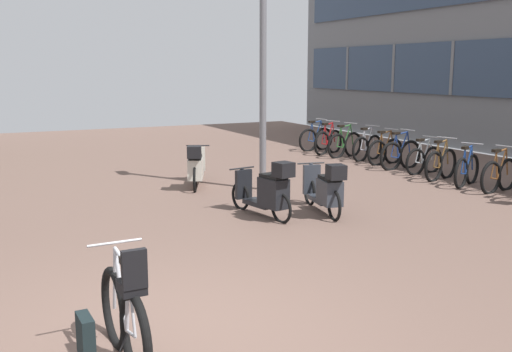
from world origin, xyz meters
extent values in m
cube|color=slate|center=(12.15, 9.11, 2.51)|extent=(0.10, 0.12, 1.67)
cube|color=slate|center=(12.15, 11.96, 2.51)|extent=(0.10, 0.12, 1.67)
cube|color=slate|center=(12.15, 14.80, 2.51)|extent=(0.10, 0.12, 1.67)
torus|color=black|center=(-0.61, -0.58, 0.34)|extent=(0.10, 0.76, 0.76)
torus|color=black|center=(-0.63, 0.09, 0.34)|extent=(0.10, 0.76, 0.76)
cylinder|color=#B3B4BA|center=(-0.63, -0.18, 0.62)|extent=(0.05, 0.32, 0.67)
cylinder|color=#B3B4BA|center=(-0.62, -0.38, 0.59)|extent=(0.04, 0.14, 0.61)
cylinder|color=#B3B4BA|center=(-0.62, -0.23, 0.92)|extent=(0.05, 0.40, 0.09)
cylinder|color=#B3B4BA|center=(-0.62, -0.45, 0.32)|extent=(0.04, 0.26, 0.08)
cylinder|color=#B3B4BA|center=(-0.62, -0.50, 0.62)|extent=(0.03, 0.17, 0.56)
cylinder|color=#B3B4BA|center=(-0.63, 0.03, 0.64)|extent=(0.03, 0.15, 0.61)
cube|color=black|center=(-0.62, -0.43, 0.93)|extent=(0.10, 0.22, 0.06)
cylinder|color=#ADADB2|center=(-0.63, -0.03, 0.99)|extent=(0.48, 0.04, 0.02)
cube|color=black|center=(-0.62, -0.53, 0.76)|extent=(0.21, 0.25, 0.10)
cube|color=black|center=(-0.61, -0.63, 0.94)|extent=(0.20, 0.07, 0.32)
cube|color=black|center=(-1.00, -0.54, 0.41)|extent=(0.11, 0.28, 0.34)
cylinder|color=black|center=(-0.71, -0.40, 0.15)|extent=(0.19, 0.10, 0.30)
torus|color=black|center=(7.72, 3.37, 0.32)|extent=(0.71, 0.20, 0.71)
torus|color=black|center=(8.32, 3.48, 0.32)|extent=(0.71, 0.20, 0.71)
cylinder|color=brown|center=(8.08, 3.43, 0.57)|extent=(0.30, 0.09, 0.62)
cylinder|color=brown|center=(7.90, 3.40, 0.55)|extent=(0.14, 0.06, 0.56)
cylinder|color=brown|center=(8.03, 3.42, 0.85)|extent=(0.37, 0.10, 0.08)
cylinder|color=brown|center=(7.83, 3.39, 0.29)|extent=(0.24, 0.07, 0.08)
cylinder|color=brown|center=(7.78, 3.38, 0.57)|extent=(0.16, 0.05, 0.52)
cylinder|color=brown|center=(8.26, 3.47, 0.60)|extent=(0.14, 0.06, 0.56)
cube|color=black|center=(7.85, 3.39, 0.87)|extent=(0.23, 0.13, 0.06)
cylinder|color=#ADADB2|center=(8.21, 3.46, 0.92)|extent=(0.11, 0.48, 0.02)
torus|color=black|center=(7.62, 4.07, 0.31)|extent=(0.66, 0.33, 0.68)
torus|color=black|center=(8.20, 4.32, 0.31)|extent=(0.66, 0.33, 0.68)
cylinder|color=navy|center=(7.97, 4.22, 0.56)|extent=(0.30, 0.16, 0.60)
cylinder|color=navy|center=(7.79, 4.15, 0.53)|extent=(0.14, 0.09, 0.55)
cylinder|color=navy|center=(7.92, 4.20, 0.83)|extent=(0.37, 0.19, 0.08)
cylinder|color=navy|center=(7.73, 4.12, 0.29)|extent=(0.24, 0.12, 0.07)
cylinder|color=navy|center=(7.68, 4.10, 0.56)|extent=(0.16, 0.09, 0.50)
cylinder|color=navy|center=(8.15, 4.30, 0.58)|extent=(0.14, 0.09, 0.55)
cube|color=black|center=(7.75, 4.13, 0.84)|extent=(0.24, 0.17, 0.06)
cylinder|color=#ADADB2|center=(8.10, 4.28, 0.90)|extent=(0.21, 0.45, 0.02)
torus|color=black|center=(7.61, 4.88, 0.33)|extent=(0.71, 0.28, 0.72)
torus|color=black|center=(8.20, 5.06, 0.33)|extent=(0.71, 0.28, 0.72)
cylinder|color=brown|center=(7.97, 4.99, 0.59)|extent=(0.30, 0.12, 0.63)
cylinder|color=brown|center=(7.79, 4.94, 0.56)|extent=(0.14, 0.07, 0.58)
cylinder|color=brown|center=(7.92, 4.98, 0.87)|extent=(0.37, 0.14, 0.08)
cylinder|color=brown|center=(7.72, 4.92, 0.30)|extent=(0.24, 0.10, 0.08)
cylinder|color=brown|center=(7.67, 4.90, 0.59)|extent=(0.16, 0.07, 0.53)
cylinder|color=brown|center=(8.15, 5.05, 0.61)|extent=(0.14, 0.07, 0.58)
cube|color=black|center=(7.74, 4.92, 0.89)|extent=(0.24, 0.15, 0.06)
cylinder|color=#ADADB2|center=(8.10, 5.03, 0.94)|extent=(0.16, 0.47, 0.02)
torus|color=black|center=(7.81, 5.71, 0.30)|extent=(0.68, 0.16, 0.67)
torus|color=black|center=(8.41, 5.79, 0.30)|extent=(0.68, 0.16, 0.67)
cylinder|color=#AFB6BB|center=(8.17, 5.76, 0.55)|extent=(0.30, 0.08, 0.59)
cylinder|color=#AFB6BB|center=(7.99, 5.73, 0.52)|extent=(0.14, 0.05, 0.54)
cylinder|color=#AFB6BB|center=(8.12, 5.75, 0.81)|extent=(0.37, 0.09, 0.08)
cylinder|color=#AFB6BB|center=(7.92, 5.72, 0.28)|extent=(0.24, 0.06, 0.07)
cylinder|color=#AFB6BB|center=(7.87, 5.72, 0.55)|extent=(0.16, 0.05, 0.49)
cylinder|color=#AFB6BB|center=(8.35, 5.78, 0.57)|extent=(0.14, 0.05, 0.54)
cube|color=black|center=(7.94, 5.72, 0.83)|extent=(0.23, 0.12, 0.06)
cylinder|color=#ADADB2|center=(8.30, 5.77, 0.88)|extent=(0.09, 0.48, 0.02)
torus|color=black|center=(7.71, 6.49, 0.34)|extent=(0.75, 0.15, 0.75)
torus|color=black|center=(8.37, 6.56, 0.34)|extent=(0.75, 0.15, 0.75)
cylinder|color=navy|center=(8.10, 6.53, 0.61)|extent=(0.33, 0.07, 0.66)
cylinder|color=navy|center=(7.90, 6.51, 0.58)|extent=(0.15, 0.05, 0.60)
cylinder|color=navy|center=(8.05, 6.52, 0.90)|extent=(0.41, 0.08, 0.09)
cylinder|color=navy|center=(7.83, 6.50, 0.31)|extent=(0.26, 0.06, 0.08)
cylinder|color=navy|center=(7.78, 6.50, 0.61)|extent=(0.17, 0.04, 0.55)
cylinder|color=navy|center=(8.31, 6.55, 0.63)|extent=(0.15, 0.05, 0.60)
cube|color=black|center=(7.85, 6.50, 0.92)|extent=(0.23, 0.11, 0.06)
cylinder|color=#ADADB2|center=(8.25, 6.55, 0.98)|extent=(0.07, 0.48, 0.02)
torus|color=black|center=(7.87, 7.25, 0.32)|extent=(0.71, 0.18, 0.71)
torus|color=black|center=(8.48, 7.35, 0.32)|extent=(0.71, 0.18, 0.71)
cylinder|color=brown|center=(8.23, 7.31, 0.57)|extent=(0.31, 0.08, 0.62)
cylinder|color=brown|center=(8.05, 7.28, 0.55)|extent=(0.14, 0.06, 0.56)
cylinder|color=brown|center=(8.19, 7.30, 0.85)|extent=(0.38, 0.09, 0.08)
cylinder|color=brown|center=(7.98, 7.27, 0.29)|extent=(0.24, 0.07, 0.08)
cylinder|color=brown|center=(7.94, 7.26, 0.57)|extent=(0.16, 0.05, 0.52)
cylinder|color=brown|center=(8.42, 7.34, 0.60)|extent=(0.14, 0.05, 0.56)
cube|color=black|center=(8.00, 7.27, 0.87)|extent=(0.23, 0.12, 0.06)
cylinder|color=#ADADB2|center=(8.37, 7.33, 0.93)|extent=(0.10, 0.48, 0.02)
torus|color=black|center=(7.87, 7.98, 0.32)|extent=(0.71, 0.28, 0.72)
torus|color=black|center=(8.47, 8.16, 0.32)|extent=(0.71, 0.28, 0.72)
cylinder|color=#B0B1BB|center=(8.23, 8.09, 0.58)|extent=(0.30, 0.12, 0.63)
cylinder|color=#B0B1BB|center=(8.05, 8.04, 0.56)|extent=(0.14, 0.07, 0.57)
cylinder|color=#B0B1BB|center=(8.18, 8.08, 0.87)|extent=(0.37, 0.14, 0.08)
cylinder|color=#B0B1BB|center=(7.99, 8.02, 0.30)|extent=(0.24, 0.10, 0.08)
cylinder|color=#B0B1BB|center=(7.94, 8.00, 0.58)|extent=(0.16, 0.07, 0.53)
cylinder|color=#B0B1BB|center=(8.41, 8.15, 0.61)|extent=(0.14, 0.07, 0.57)
cube|color=black|center=(8.00, 8.02, 0.88)|extent=(0.24, 0.15, 0.06)
cylinder|color=#ADADB2|center=(8.36, 8.13, 0.94)|extent=(0.16, 0.47, 0.02)
torus|color=black|center=(7.63, 8.77, 0.33)|extent=(0.73, 0.24, 0.74)
torus|color=black|center=(8.29, 8.93, 0.33)|extent=(0.73, 0.24, 0.74)
cylinder|color=#2D682F|center=(8.03, 8.86, 0.60)|extent=(0.33, 0.11, 0.65)
cylinder|color=#2D682F|center=(7.83, 8.82, 0.57)|extent=(0.15, 0.07, 0.59)
cylinder|color=#2D682F|center=(7.97, 8.85, 0.89)|extent=(0.41, 0.13, 0.09)
cylinder|color=#2D682F|center=(7.75, 8.80, 0.31)|extent=(0.26, 0.09, 0.08)
cylinder|color=#2D682F|center=(7.70, 8.79, 0.60)|extent=(0.17, 0.06, 0.54)
cylinder|color=#2D682F|center=(8.23, 8.91, 0.62)|extent=(0.16, 0.06, 0.59)
cube|color=black|center=(7.77, 8.81, 0.90)|extent=(0.23, 0.14, 0.06)
cylinder|color=#ADADB2|center=(8.17, 8.90, 0.96)|extent=(0.13, 0.47, 0.02)
torus|color=black|center=(7.60, 9.51, 0.33)|extent=(0.71, 0.34, 0.73)
torus|color=black|center=(8.20, 9.74, 0.33)|extent=(0.71, 0.34, 0.73)
cylinder|color=maroon|center=(7.96, 9.65, 0.60)|extent=(0.31, 0.15, 0.64)
cylinder|color=maroon|center=(7.78, 9.58, 0.57)|extent=(0.14, 0.08, 0.58)
cylinder|color=maroon|center=(7.91, 9.63, 0.88)|extent=(0.38, 0.18, 0.09)
cylinder|color=maroon|center=(7.71, 9.55, 0.31)|extent=(0.24, 0.12, 0.08)
cylinder|color=maroon|center=(7.66, 9.53, 0.60)|extent=(0.16, 0.08, 0.54)
cylinder|color=maroon|center=(8.15, 9.72, 0.62)|extent=(0.15, 0.08, 0.58)
cube|color=black|center=(7.73, 9.56, 0.90)|extent=(0.24, 0.16, 0.06)
cylinder|color=#ADADB2|center=(8.09, 9.70, 0.96)|extent=(0.20, 0.46, 0.02)
torus|color=black|center=(7.64, 10.35, 0.33)|extent=(0.73, 0.19, 0.73)
torus|color=black|center=(8.26, 10.45, 0.33)|extent=(0.73, 0.19, 0.73)
cylinder|color=navy|center=(8.01, 10.41, 0.59)|extent=(0.31, 0.09, 0.64)
cylinder|color=navy|center=(7.83, 10.38, 0.57)|extent=(0.14, 0.06, 0.58)
cylinder|color=navy|center=(7.96, 10.40, 0.88)|extent=(0.38, 0.10, 0.09)
cylinder|color=navy|center=(7.76, 10.37, 0.31)|extent=(0.25, 0.07, 0.08)
cylinder|color=navy|center=(7.71, 10.36, 0.59)|extent=(0.16, 0.05, 0.53)
cylinder|color=navy|center=(8.21, 10.44, 0.62)|extent=(0.15, 0.05, 0.58)
cube|color=black|center=(7.78, 10.37, 0.90)|extent=(0.23, 0.12, 0.06)
cylinder|color=#ADADB2|center=(8.15, 10.43, 0.96)|extent=(0.10, 0.48, 0.02)
torus|color=black|center=(2.41, 6.19, 0.25)|extent=(0.27, 0.52, 0.55)
torus|color=black|center=(2.95, 7.41, 0.25)|extent=(0.27, 0.52, 0.55)
cube|color=beige|center=(2.68, 6.80, 0.22)|extent=(0.56, 0.80, 0.08)
cube|color=beige|center=(2.51, 6.41, 0.44)|extent=(0.51, 0.66, 0.43)
cube|color=black|center=(2.51, 6.41, 0.68)|extent=(0.45, 0.59, 0.06)
cylinder|color=beige|center=(2.94, 7.39, 0.52)|extent=(0.11, 0.14, 0.55)
cube|color=beige|center=(2.91, 7.32, 0.49)|extent=(0.33, 0.20, 0.54)
cylinder|color=black|center=(2.93, 7.36, 0.79)|extent=(0.49, 0.24, 0.03)
cube|color=black|center=(2.39, 6.14, 0.83)|extent=(0.37, 0.37, 0.24)
torus|color=black|center=(3.69, 2.98, 0.24)|extent=(0.16, 0.54, 0.54)
torus|color=black|center=(3.93, 4.16, 0.24)|extent=(0.16, 0.54, 0.54)
cube|color=#2F343D|center=(3.81, 3.57, 0.22)|extent=(0.41, 0.71, 0.08)
cube|color=#2F343D|center=(3.73, 3.19, 0.43)|extent=(0.40, 0.58, 0.42)
cube|color=black|center=(3.73, 3.19, 0.67)|extent=(0.35, 0.52, 0.06)
cylinder|color=#2F343D|center=(3.92, 4.13, 0.51)|extent=(0.09, 0.13, 0.55)
cube|color=#2F343D|center=(3.91, 4.06, 0.49)|extent=(0.33, 0.14, 0.54)
cylinder|color=black|center=(3.92, 4.11, 0.78)|extent=(0.52, 0.13, 0.03)
cube|color=black|center=(3.68, 2.93, 0.82)|extent=(0.33, 0.33, 0.24)
torus|color=black|center=(2.82, 3.24, 0.23)|extent=(0.14, 0.52, 0.52)
torus|color=black|center=(2.61, 4.39, 0.23)|extent=(0.14, 0.52, 0.52)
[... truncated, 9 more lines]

